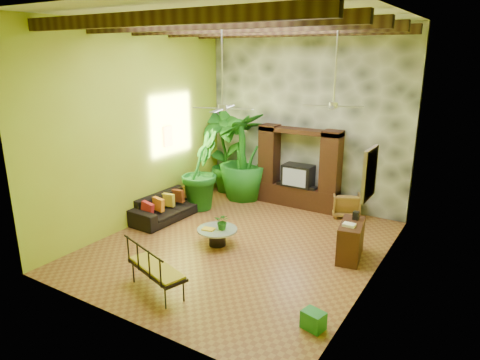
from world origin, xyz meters
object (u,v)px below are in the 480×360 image
Objects in this scene: ceiling_fan_front at (222,98)px; sofa at (169,206)px; tall_plant_b at (201,170)px; side_console at (351,241)px; ceiling_fan_back at (334,96)px; iron_bench at (154,267)px; entertainment_center at (298,174)px; tall_plant_c at (244,156)px; green_bin at (313,320)px; tall_plant_a at (224,148)px; coffee_table at (217,235)px; wicker_armchair at (346,204)px.

sofa is (-2.36, 0.84, -3.08)m from ceiling_fan_front.
tall_plant_b is 4.79m from side_console.
ceiling_fan_front is 1.00× the size of ceiling_fan_back.
sofa is 1.51× the size of iron_bench.
entertainment_center is 1.29× the size of ceiling_fan_front.
tall_plant_c is 7.43× the size of green_bin.
green_bin is (0.29, -2.75, -0.25)m from side_console.
entertainment_center is 2.62m from tall_plant_a.
sofa is 2.91m from tall_plant_a.
iron_bench is (1.44, -5.52, -0.77)m from tall_plant_c.
ceiling_fan_front is at bearing -167.18° from side_console.
coffee_table is at bearing -68.86° from tall_plant_c.
green_bin is (1.19, -5.16, -0.18)m from wicker_armchair.
side_console is at bearing 96.02° from green_bin.
iron_bench is 4.21m from side_console.
entertainment_center is 0.91× the size of tall_plant_c.
tall_plant_a is 1.07× the size of tall_plant_c.
entertainment_center reaches higher than wicker_armchair.
ceiling_fan_front is at bearing 149.60° from green_bin.
sofa is 2.78m from tall_plant_c.
tall_plant_a is (-0.02, 2.71, 1.08)m from sofa.
wicker_armchair is (1.46, -0.05, -0.63)m from entertainment_center.
green_bin is at bearing -93.91° from side_console.
tall_plant_a is 5.62m from side_console.
tall_plant_b reaches higher than side_console.
tall_plant_c is at bearing 111.14° from coffee_table.
ceiling_fan_back reaches higher than wicker_armchair.
entertainment_center reaches higher than iron_bench.
sofa is 4.81m from wicker_armchair.
tall_plant_b reaches higher than green_bin.
entertainment_center is at bearing 105.37° from iron_bench.
wicker_armchair is (4.02, 2.64, 0.01)m from sofa.
tall_plant_c is at bearing 141.29° from side_console.
tall_plant_a is 2.77× the size of side_console.
sofa reaches higher than green_bin.
iron_bench is (2.04, -4.18, -0.58)m from tall_plant_b.
coffee_table is (-1.92, -3.38, -0.08)m from wicker_armchair.
tall_plant_c is at bearing 65.95° from tall_plant_b.
ceiling_fan_back is 5.23m from sofa.
iron_bench is at bearing -92.49° from entertainment_center.
coffee_table is at bearing -144.06° from ceiling_fan_back.
coffee_table reaches higher than green_bin.
tall_plant_c is at bearing -17.36° from sofa.
ceiling_fan_front is at bearing -22.73° from coffee_table.
ceiling_fan_back is at bearing -50.43° from entertainment_center.
tall_plant_b is (-3.75, -1.54, 0.79)m from wicker_armchair.
green_bin is (2.90, 0.55, -0.39)m from iron_bench.
iron_bench is at bearing -141.03° from sofa.
coffee_table is (-0.46, -3.43, -0.71)m from entertainment_center.
iron_bench reaches higher than sofa.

